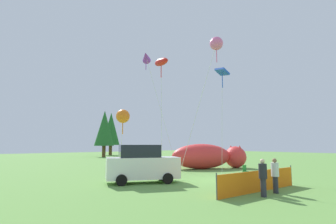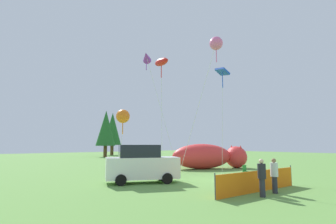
{
  "view_description": "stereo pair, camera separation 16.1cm",
  "coord_description": "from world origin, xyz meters",
  "views": [
    {
      "loc": [
        -13.58,
        -10.65,
        2.33
      ],
      "look_at": [
        -1.03,
        3.99,
        4.67
      ],
      "focal_mm": 28.0,
      "sensor_mm": 36.0,
      "label": 1
    },
    {
      "loc": [
        -13.46,
        -10.75,
        2.33
      ],
      "look_at": [
        -1.03,
        3.99,
        4.67
      ],
      "focal_mm": 28.0,
      "sensor_mm": 36.0,
      "label": 2
    }
  ],
  "objects": [
    {
      "name": "ground_plane",
      "position": [
        0.0,
        0.0,
        0.0
      ],
      "size": [
        120.0,
        120.0,
        0.0
      ],
      "primitive_type": "plane",
      "color": "#609342"
    },
    {
      "name": "parked_car",
      "position": [
        -4.34,
        2.54,
        1.1
      ],
      "size": [
        4.59,
        3.29,
        2.26
      ],
      "rotation": [
        0.0,
        0.0,
        -0.44
      ],
      "color": "white",
      "rests_on": "ground"
    },
    {
      "name": "folding_chair",
      "position": [
        2.03,
        -0.49,
        0.55
      ],
      "size": [
        0.5,
        0.5,
        0.9
      ],
      "rotation": [
        0.0,
        0.0,
        -1.51
      ],
      "color": "#267F33",
      "rests_on": "ground"
    },
    {
      "name": "inflatable_cat",
      "position": [
        5.65,
        5.88,
        1.07
      ],
      "size": [
        7.48,
        4.72,
        2.31
      ],
      "rotation": [
        0.0,
        0.0,
        -0.41
      ],
      "color": "red",
      "rests_on": "ground"
    },
    {
      "name": "safety_fence",
      "position": [
        -1.59,
        -3.58,
        0.51
      ],
      "size": [
        6.3,
        0.33,
        1.12
      ],
      "rotation": [
        0.0,
        0.0,
        -0.04
      ],
      "color": "orange",
      "rests_on": "ground"
    },
    {
      "name": "spectator_in_red_shirt",
      "position": [
        -2.63,
        -4.37,
        0.9
      ],
      "size": [
        0.36,
        0.36,
        1.66
      ],
      "color": "#2D2D38",
      "rests_on": "ground"
    },
    {
      "name": "spectator_in_blue_shirt",
      "position": [
        -1.39,
        -4.29,
        0.89
      ],
      "size": [
        0.36,
        0.36,
        1.63
      ],
      "color": "#2D2D38",
      "rests_on": "ground"
    },
    {
      "name": "kite_orange_flower",
      "position": [
        -3.78,
        5.82,
        4.3
      ],
      "size": [
        1.26,
        2.08,
        4.81
      ],
      "color": "silver",
      "rests_on": "ground"
    },
    {
      "name": "kite_blue_box",
      "position": [
        2.91,
        1.96,
        7.87
      ],
      "size": [
        1.0,
        1.16,
        8.32
      ],
      "color": "silver",
      "rests_on": "ground"
    },
    {
      "name": "kite_pink_octopus",
      "position": [
        -0.21,
        0.0,
        8.94
      ],
      "size": [
        1.97,
        2.67,
        9.42
      ],
      "color": "silver",
      "rests_on": "ground"
    },
    {
      "name": "kite_red_lizard",
      "position": [
        -0.55,
        5.41,
        8.91
      ],
      "size": [
        1.19,
        2.23,
        9.38
      ],
      "color": "silver",
      "rests_on": "ground"
    },
    {
      "name": "kite_purple_delta",
      "position": [
        0.43,
        8.88,
        10.48
      ],
      "size": [
        3.31,
        2.44,
        11.05
      ],
      "color": "silver",
      "rests_on": "ground"
    },
    {
      "name": "horizon_tree_east",
      "position": [
        8.33,
        32.47,
        5.09
      ],
      "size": [
        3.48,
        3.48,
        8.3
      ],
      "color": "brown",
      "rests_on": "ground"
    },
    {
      "name": "horizon_tree_west",
      "position": [
        12.74,
        38.25,
        5.38
      ],
      "size": [
        3.67,
        3.67,
        8.76
      ],
      "color": "brown",
      "rests_on": "ground"
    }
  ]
}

